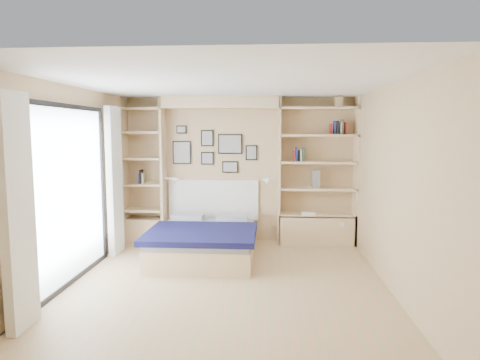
{
  "coord_description": "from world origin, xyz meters",
  "views": [
    {
      "loc": [
        0.52,
        -5.17,
        1.93
      ],
      "look_at": [
        0.11,
        0.9,
        1.23
      ],
      "focal_mm": 32.0,
      "sensor_mm": 36.0,
      "label": 1
    }
  ],
  "objects": [
    {
      "name": "ground",
      "position": [
        0.0,
        0.0,
        0.0
      ],
      "size": [
        4.5,
        4.5,
        0.0
      ],
      "primitive_type": "plane",
      "color": "tan",
      "rests_on": "ground"
    },
    {
      "name": "room_shell",
      "position": [
        -0.39,
        1.52,
        1.08
      ],
      "size": [
        4.5,
        4.5,
        4.5
      ],
      "color": "tan",
      "rests_on": "ground"
    },
    {
      "name": "bed",
      "position": [
        -0.45,
        1.18,
        0.26
      ],
      "size": [
        1.58,
        2.04,
        1.07
      ],
      "color": "beige",
      "rests_on": "ground"
    },
    {
      "name": "photo_gallery",
      "position": [
        -0.45,
        2.22,
        1.6
      ],
      "size": [
        1.48,
        0.02,
        0.82
      ],
      "color": "black",
      "rests_on": "ground"
    },
    {
      "name": "reading_lamps",
      "position": [
        -0.3,
        2.0,
        1.1
      ],
      "size": [
        1.92,
        0.12,
        0.15
      ],
      "color": "silver",
      "rests_on": "ground"
    },
    {
      "name": "shelf_decor",
      "position": [
        1.1,
        2.07,
        1.7
      ],
      "size": [
        3.53,
        0.23,
        2.03
      ],
      "color": "#A51E1E",
      "rests_on": "ground"
    },
    {
      "name": "deck_chair",
      "position": [
        -3.22,
        0.96,
        0.37
      ],
      "size": [
        0.59,
        0.84,
        0.78
      ],
      "rotation": [
        0.0,
        0.0,
        0.18
      ],
      "color": "tan",
      "rests_on": "ground"
    }
  ]
}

